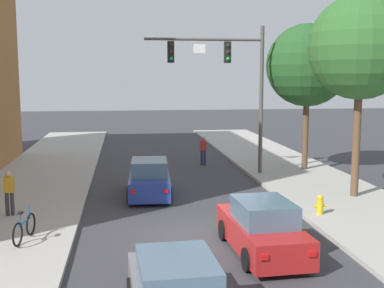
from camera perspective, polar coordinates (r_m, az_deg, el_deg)
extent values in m
plane|color=#38383D|center=(16.39, 0.90, -10.49)|extent=(120.00, 120.00, 0.00)
cylinder|color=#514C47|center=(25.72, 7.95, 4.96)|extent=(0.20, 0.20, 7.50)
cylinder|color=#514C47|center=(25.11, 1.40, 11.93)|extent=(5.94, 0.14, 0.14)
cube|color=black|center=(25.29, 4.10, 10.46)|extent=(0.32, 0.28, 1.05)
sphere|color=#2D2823|center=(25.16, 4.18, 11.23)|extent=(0.18, 0.18, 0.18)
sphere|color=#2D2823|center=(25.14, 4.17, 10.48)|extent=(0.18, 0.18, 0.18)
sphere|color=green|center=(25.13, 4.16, 9.73)|extent=(0.18, 0.18, 0.18)
cube|color=black|center=(24.86, -2.46, 10.52)|extent=(0.32, 0.28, 1.05)
sphere|color=#2D2823|center=(24.73, -2.43, 11.30)|extent=(0.18, 0.18, 0.18)
sphere|color=#2D2823|center=(24.71, -2.43, 10.54)|extent=(0.18, 0.18, 0.18)
sphere|color=green|center=(24.70, -2.42, 9.77)|extent=(0.18, 0.18, 0.18)
cube|color=white|center=(25.02, 0.86, 10.91)|extent=(0.60, 0.03, 0.44)
cube|color=navy|center=(21.61, -4.91, -4.47)|extent=(1.91, 4.28, 0.80)
cube|color=slate|center=(21.32, -4.93, -2.67)|extent=(1.60, 2.07, 0.64)
cylinder|color=black|center=(22.94, -6.92, -4.39)|extent=(0.25, 0.65, 0.64)
cylinder|color=black|center=(22.94, -2.88, -4.34)|extent=(0.25, 0.65, 0.64)
cylinder|color=black|center=(20.41, -7.18, -5.93)|extent=(0.25, 0.65, 0.64)
cylinder|color=black|center=(20.40, -2.62, -5.88)|extent=(0.25, 0.65, 0.64)
cube|color=red|center=(19.52, -6.79, -5.47)|extent=(0.20, 0.05, 0.14)
cube|color=red|center=(19.52, -3.03, -5.43)|extent=(0.20, 0.05, 0.14)
cube|color=#B21E1E|center=(14.88, 8.00, -10.21)|extent=(1.90, 4.28, 0.80)
cube|color=slate|center=(14.54, 8.25, -7.69)|extent=(1.59, 2.07, 0.64)
cylinder|color=black|center=(15.93, 3.68, -9.84)|extent=(0.25, 0.65, 0.64)
cylinder|color=black|center=(16.38, 9.24, -9.42)|extent=(0.25, 0.65, 0.64)
cylinder|color=black|center=(13.56, 6.45, -13.09)|extent=(0.25, 0.65, 0.64)
cylinder|color=black|center=(14.09, 12.90, -12.42)|extent=(0.25, 0.65, 0.64)
cube|color=red|center=(12.76, 8.32, -12.77)|extent=(0.20, 0.05, 0.14)
cube|color=red|center=(13.20, 13.69, -12.19)|extent=(0.20, 0.05, 0.14)
cube|color=slate|center=(10.11, -1.74, -14.68)|extent=(1.58, 2.06, 0.64)
cylinder|color=black|center=(11.93, 1.19, -16.05)|extent=(0.25, 0.65, 0.64)
cylinder|color=#333338|center=(19.21, -20.47, -6.46)|extent=(0.14, 0.14, 0.85)
cylinder|color=#333338|center=(19.17, -19.95, -6.47)|extent=(0.14, 0.14, 0.85)
cube|color=orange|center=(19.03, -20.31, -4.40)|extent=(0.36, 0.22, 0.56)
sphere|color=tan|center=(18.95, -20.37, -3.22)|extent=(0.22, 0.22, 0.22)
cylinder|color=#232847|center=(28.95, 1.12, -1.58)|extent=(0.14, 0.14, 0.85)
cylinder|color=#232847|center=(28.98, 1.47, -1.57)|extent=(0.14, 0.14, 0.85)
cube|color=#B72D2D|center=(28.86, 1.30, -0.19)|extent=(0.36, 0.22, 0.56)
sphere|color=#9E7051|center=(28.80, 1.30, 0.60)|extent=(0.22, 0.22, 0.22)
torus|color=black|center=(16.66, -18.03, -8.74)|extent=(0.19, 0.72, 0.72)
torus|color=black|center=(15.73, -19.41, -9.79)|extent=(0.19, 0.72, 0.72)
cylinder|color=#194C8C|center=(16.13, -18.73, -8.50)|extent=(0.23, 0.94, 0.05)
cylinder|color=#194C8C|center=(15.85, -19.11, -8.13)|extent=(0.04, 0.04, 0.35)
cylinder|color=#194C8C|center=(16.45, -18.22, -7.44)|extent=(0.04, 0.04, 0.40)
cube|color=black|center=(15.80, -19.14, -7.51)|extent=(0.16, 0.26, 0.06)
cylinder|color=gold|center=(18.81, 14.49, -6.98)|extent=(0.24, 0.24, 0.55)
sphere|color=gold|center=(18.73, 14.53, -5.99)|extent=(0.22, 0.22, 0.22)
cylinder|color=gold|center=(18.74, 13.98, -6.93)|extent=(0.12, 0.09, 0.09)
cylinder|color=gold|center=(18.87, 15.01, -6.86)|extent=(0.12, 0.09, 0.09)
cylinder|color=brown|center=(21.66, 18.36, 0.21)|extent=(0.32, 0.32, 4.56)
sphere|color=#2D6028|center=(21.52, 18.81, 10.50)|extent=(4.26, 4.26, 4.26)
cylinder|color=brown|center=(27.37, 12.91, 1.26)|extent=(0.32, 0.32, 3.93)
sphere|color=#235123|center=(27.21, 13.14, 8.82)|extent=(4.37, 4.37, 4.37)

